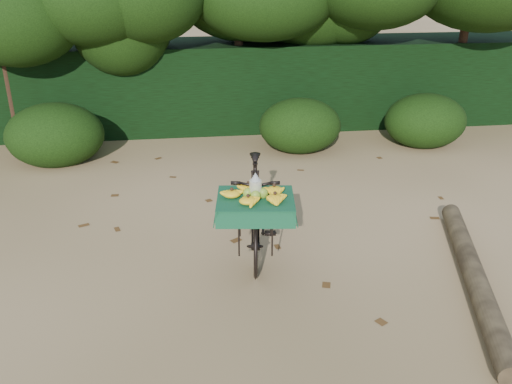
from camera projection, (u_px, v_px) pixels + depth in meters
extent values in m
plane|color=tan|center=(249.00, 275.00, 6.40)|extent=(80.00, 80.00, 0.00)
imported|color=black|center=(255.00, 208.00, 6.71)|extent=(0.80, 2.03, 1.19)
cube|color=black|center=(255.00, 200.00, 6.01)|extent=(0.49, 0.57, 0.03)
cube|color=#16542C|center=(255.00, 198.00, 6.00)|extent=(0.94, 0.81, 0.01)
ellipsoid|color=olive|center=(263.00, 193.00, 5.98)|extent=(0.11, 0.09, 0.13)
ellipsoid|color=olive|center=(255.00, 191.00, 6.04)|extent=(0.11, 0.09, 0.13)
ellipsoid|color=olive|center=(248.00, 193.00, 5.98)|extent=(0.11, 0.09, 0.13)
ellipsoid|color=olive|center=(255.00, 196.00, 5.91)|extent=(0.11, 0.09, 0.13)
cylinder|color=#EAE5C6|center=(255.00, 188.00, 5.97)|extent=(0.14, 0.14, 0.18)
cylinder|color=brown|center=(474.00, 275.00, 6.17)|extent=(1.23, 3.28, 0.24)
cube|color=black|center=(214.00, 84.00, 11.76)|extent=(26.00, 1.80, 1.80)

